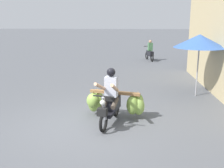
# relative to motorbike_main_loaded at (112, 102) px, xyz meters

# --- Properties ---
(ground_plane) EXTENTS (120.00, 120.00, 0.00)m
(ground_plane) POSITION_rel_motorbike_main_loaded_xyz_m (-0.72, -0.64, -0.52)
(ground_plane) COLOR #56595E
(motorbike_main_loaded) EXTENTS (1.80, 1.91, 1.58)m
(motorbike_main_loaded) POSITION_rel_motorbike_main_loaded_xyz_m (0.00, 0.00, 0.00)
(motorbike_main_loaded) COLOR black
(motorbike_main_loaded) RESTS_ON ground
(motorbike_distant_ahead_left) EXTENTS (0.61, 1.59, 1.40)m
(motorbike_distant_ahead_left) POSITION_rel_motorbike_main_loaded_xyz_m (2.05, 11.03, 0.04)
(motorbike_distant_ahead_left) COLOR black
(motorbike_distant_ahead_left) RESTS_ON ground
(market_umbrella_near_shop) EXTENTS (1.88, 1.88, 2.31)m
(market_umbrella_near_shop) POSITION_rel_motorbike_main_loaded_xyz_m (3.08, 2.56, 1.54)
(market_umbrella_near_shop) COLOR #99999E
(market_umbrella_near_shop) RESTS_ON ground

